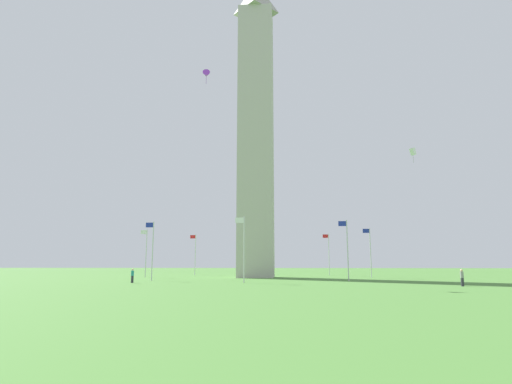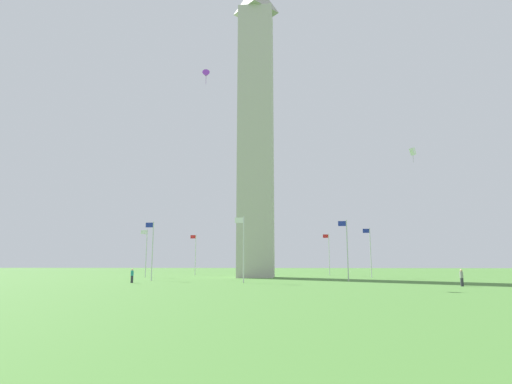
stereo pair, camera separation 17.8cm
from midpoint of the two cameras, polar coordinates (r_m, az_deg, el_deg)
ground_plane at (r=66.57m, az=0.08°, el=-11.61°), size 260.00×260.00×0.00m
obelisk_monument at (r=70.55m, az=0.07°, el=9.72°), size 5.65×5.65×51.36m
flagpole_n at (r=70.28m, az=-14.74°, el=-7.77°), size 1.12×0.14×7.65m
flagpole_ne at (r=56.69m, az=-13.93°, el=-7.41°), size 1.12×0.14×7.65m
flagpole_e at (r=48.86m, az=-1.67°, el=-7.37°), size 1.12×0.14×7.65m
flagpole_se at (r=54.26m, az=12.40°, el=-7.38°), size 1.12×0.14×7.65m
flagpole_s at (r=67.51m, az=15.40°, el=-7.67°), size 1.12×0.14×7.65m
flagpole_sw at (r=79.27m, az=9.97°, el=-8.12°), size 1.12×0.14×7.65m
flagpole_w at (r=84.32m, az=1.01°, el=-8.35°), size 1.12×0.14×7.65m
flagpole_nw at (r=80.95m, az=-8.25°, el=-8.19°), size 1.12×0.14×7.65m
person_gray_shirt at (r=46.03m, az=26.40°, el=-10.46°), size 0.32×0.32×1.65m
person_teal_shirt at (r=50.59m, az=-16.48°, el=-10.92°), size 0.32×0.32×1.61m
kite_purple_delta at (r=58.21m, az=-6.75°, el=15.68°), size 1.16×1.26×1.95m
kite_white_box at (r=58.25m, az=20.71°, el=5.21°), size 1.01×0.99×2.01m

